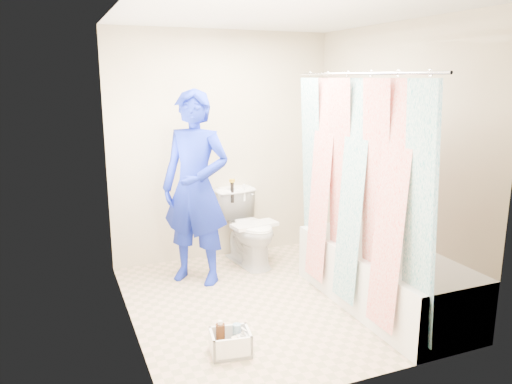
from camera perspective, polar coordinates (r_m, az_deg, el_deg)
name	(u,v)px	position (r m, az deg, el deg)	size (l,w,h in m)	color
floor	(272,301)	(4.50, 1.80, -12.33)	(2.60, 2.60, 0.00)	tan
ceiling	(274,14)	(4.10, 2.05, 19.66)	(2.40, 2.60, 0.02)	silver
wall_back	(222,147)	(5.33, -3.85, 5.15)	(2.40, 0.02, 2.40)	#BEB292
wall_front	(363,202)	(3.02, 12.11, -1.16)	(2.40, 0.02, 2.40)	#BEB292
wall_left	(125,178)	(3.81, -14.79, 1.59)	(0.02, 2.60, 2.40)	#BEB292
wall_right	(392,158)	(4.75, 15.27, 3.76)	(0.02, 2.60, 2.40)	#BEB292
bathtub	(383,275)	(4.46, 14.28, -9.23)	(0.70, 1.75, 0.50)	silver
curtain_rod	(359,74)	(3.95, 11.72, 13.11)	(0.02, 0.02, 1.90)	silver
shower_curtain	(354,193)	(4.05, 11.12, -0.15)	(0.06, 1.75, 1.80)	silver
toilet	(249,228)	(5.23, -0.85, -4.14)	(0.43, 0.75, 0.77)	white
tank_lid	(254,225)	(5.11, -0.17, -3.77)	(0.47, 0.21, 0.04)	white
tank_internals	(235,190)	(5.29, -2.37, 0.24)	(0.19, 0.06, 0.25)	black
plumber	(195,188)	(4.68, -6.93, 0.42)	(0.67, 0.44, 1.83)	#0E1691
cleaning_caddy	(232,343)	(3.71, -2.79, -16.88)	(0.31, 0.26, 0.21)	white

